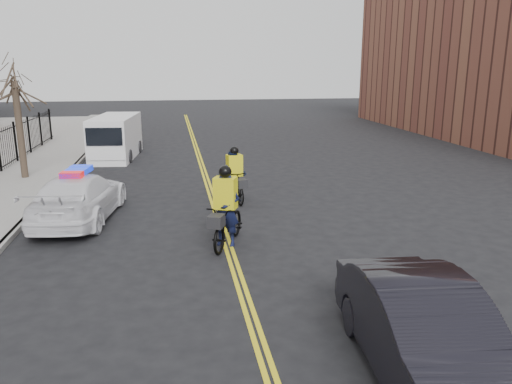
{
  "coord_description": "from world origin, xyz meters",
  "views": [
    {
      "loc": [
        -1.37,
        -12.0,
        4.76
      ],
      "look_at": [
        0.89,
        1.39,
        1.3
      ],
      "focal_mm": 35.0,
      "sensor_mm": 36.0,
      "label": 1
    }
  ],
  "objects_px": {
    "police_cruiser": "(79,197)",
    "cyclist_far": "(235,180)",
    "dark_sedan": "(426,335)",
    "cargo_van": "(115,138)",
    "cyclist_near": "(226,218)"
  },
  "relations": [
    {
      "from": "dark_sedan",
      "to": "cargo_van",
      "type": "height_order",
      "value": "cargo_van"
    },
    {
      "from": "police_cruiser",
      "to": "cargo_van",
      "type": "relative_size",
      "value": 0.99
    },
    {
      "from": "police_cruiser",
      "to": "cyclist_far",
      "type": "xyz_separation_m",
      "value": [
        5.09,
        1.32,
        0.04
      ]
    },
    {
      "from": "cargo_van",
      "to": "cyclist_far",
      "type": "relative_size",
      "value": 2.61
    },
    {
      "from": "police_cruiser",
      "to": "dark_sedan",
      "type": "distance_m",
      "value": 11.64
    },
    {
      "from": "police_cruiser",
      "to": "cargo_van",
      "type": "bearing_deg",
      "value": -82.97
    },
    {
      "from": "cargo_van",
      "to": "cyclist_far",
      "type": "distance_m",
      "value": 10.95
    },
    {
      "from": "police_cruiser",
      "to": "cargo_van",
      "type": "height_order",
      "value": "cargo_van"
    },
    {
      "from": "dark_sedan",
      "to": "police_cruiser",
      "type": "bearing_deg",
      "value": 128.98
    },
    {
      "from": "police_cruiser",
      "to": "cyclist_far",
      "type": "bearing_deg",
      "value": -158.39
    },
    {
      "from": "police_cruiser",
      "to": "dark_sedan",
      "type": "bearing_deg",
      "value": 132.0
    },
    {
      "from": "cyclist_near",
      "to": "dark_sedan",
      "type": "bearing_deg",
      "value": -45.95
    },
    {
      "from": "cargo_van",
      "to": "cyclist_near",
      "type": "height_order",
      "value": "cyclist_near"
    },
    {
      "from": "police_cruiser",
      "to": "cyclist_far",
      "type": "relative_size",
      "value": 2.59
    },
    {
      "from": "cyclist_far",
      "to": "cargo_van",
      "type": "bearing_deg",
      "value": 105.17
    }
  ]
}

